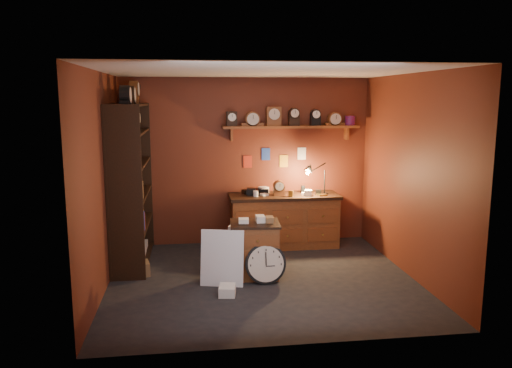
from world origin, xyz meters
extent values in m
plane|color=black|center=(0.00, 0.00, 0.00)|extent=(4.00, 4.00, 0.00)
cube|color=maroon|center=(0.00, 1.80, 1.35)|extent=(4.00, 0.02, 2.70)
cube|color=maroon|center=(0.00, -1.80, 1.35)|extent=(4.00, 0.02, 2.70)
cube|color=maroon|center=(-2.00, 0.00, 1.35)|extent=(0.02, 3.60, 2.70)
cube|color=maroon|center=(2.00, 0.00, 1.35)|extent=(0.02, 3.60, 2.70)
cube|color=beige|center=(0.00, 0.00, 2.70)|extent=(4.00, 3.60, 0.02)
cube|color=brown|center=(0.70, 1.65, 1.92)|extent=(2.20, 0.30, 0.04)
cube|color=brown|center=(-0.25, 1.72, 1.80)|extent=(0.04, 0.16, 0.20)
cube|color=brown|center=(1.65, 1.72, 1.80)|extent=(0.04, 0.16, 0.20)
cylinder|color=#B21419|center=(1.68, 1.65, 2.02)|extent=(0.16, 0.16, 0.15)
cube|color=#AC2715|center=(0.15, 1.79, 1.35)|extent=(0.14, 0.01, 0.20)
cube|color=navy|center=(0.45, 1.79, 1.47)|extent=(0.14, 0.01, 0.20)
cube|color=#C68918|center=(0.75, 1.79, 1.35)|extent=(0.14, 0.01, 0.20)
cube|color=silver|center=(1.05, 1.79, 1.47)|extent=(0.14, 0.01, 0.20)
cube|color=black|center=(-1.98, 0.98, 1.15)|extent=(0.03, 1.60, 2.30)
cube|color=black|center=(-1.75, 0.20, 1.15)|extent=(0.45, 0.03, 2.30)
cube|color=black|center=(-1.75, 1.76, 1.15)|extent=(0.45, 0.03, 2.30)
cube|color=black|center=(-1.75, 0.98, 0.05)|extent=(0.43, 1.54, 0.03)
cube|color=black|center=(-1.75, 0.98, 0.55)|extent=(0.43, 1.54, 0.03)
cube|color=black|center=(-1.75, 0.98, 1.00)|extent=(0.43, 1.54, 0.03)
cube|color=black|center=(-1.75, 0.98, 1.45)|extent=(0.43, 1.54, 0.03)
cube|color=black|center=(-1.75, 0.98, 1.90)|extent=(0.43, 1.54, 0.03)
cube|color=black|center=(-1.75, 0.98, 2.28)|extent=(0.43, 1.54, 0.03)
cube|color=brown|center=(0.57, 1.48, 0.40)|extent=(1.70, 0.60, 0.80)
cube|color=black|center=(0.57, 1.48, 0.82)|extent=(1.76, 0.66, 0.05)
cube|color=brown|center=(0.57, 1.18, 0.40)|extent=(1.62, 0.02, 0.52)
cylinder|color=black|center=(1.22, 1.43, 0.86)|extent=(0.12, 0.12, 0.02)
cylinder|color=black|center=(1.22, 1.43, 1.05)|extent=(0.02, 0.02, 0.38)
cylinder|color=black|center=(1.10, 1.40, 1.29)|extent=(0.27, 0.09, 0.14)
cone|color=black|center=(0.96, 1.37, 1.25)|extent=(0.18, 0.14, 0.18)
cube|color=brown|center=(-0.08, 0.16, 0.36)|extent=(0.65, 0.55, 0.71)
cube|color=black|center=(-0.08, 0.16, 0.73)|extent=(0.69, 0.59, 0.03)
cube|color=brown|center=(-0.08, -0.10, 0.36)|extent=(0.55, 0.06, 0.61)
cylinder|color=black|center=(0.02, -0.12, 0.26)|extent=(0.53, 0.17, 0.53)
cylinder|color=beige|center=(0.02, -0.16, 0.27)|extent=(0.47, 0.10, 0.46)
cube|color=black|center=(0.02, -0.17, 0.34)|extent=(0.01, 0.04, 0.17)
cube|color=black|center=(0.08, -0.17, 0.24)|extent=(0.12, 0.01, 0.01)
cube|color=silver|center=(-0.54, -0.11, 0.00)|extent=(0.57, 0.28, 0.73)
cube|color=silver|center=(-0.07, 0.99, 0.26)|extent=(0.64, 0.64, 0.52)
cube|color=black|center=(-0.07, 0.73, 0.26)|extent=(0.40, 0.17, 0.41)
cube|color=olive|center=(-1.65, 0.38, 0.09)|extent=(0.34, 0.31, 0.18)
cube|color=white|center=(-0.50, -0.47, 0.06)|extent=(0.23, 0.26, 0.12)
cube|color=olive|center=(-0.50, 0.90, 0.08)|extent=(0.26, 0.23, 0.17)
camera|label=1|loc=(-0.92, -6.24, 2.38)|focal=35.00mm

